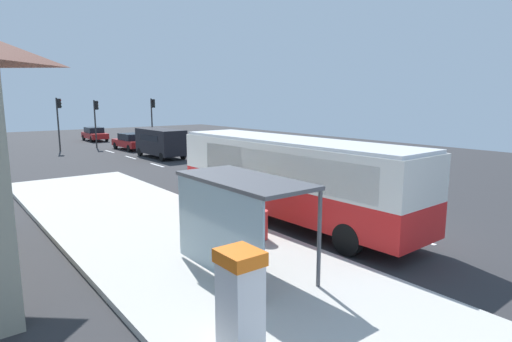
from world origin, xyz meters
name	(u,v)px	position (x,y,z in m)	size (l,w,h in m)	color
ground_plane	(188,176)	(0.00, 14.00, -0.02)	(56.00, 92.00, 0.04)	#2D2D30
sidewalk_platform	(192,252)	(-6.40, 2.00, 0.09)	(6.20, 30.00, 0.18)	beige
lane_stripe_seg_1	(405,236)	(0.25, -1.00, 0.01)	(0.16, 2.20, 0.01)	silver
lane_stripe_seg_2	(304,207)	(0.25, 4.00, 0.01)	(0.16, 2.20, 0.01)	silver
lane_stripe_seg_3	(238,188)	(0.25, 9.00, 0.01)	(0.16, 2.20, 0.01)	silver
lane_stripe_seg_4	(191,175)	(0.25, 14.00, 0.01)	(0.16, 2.20, 0.01)	silver
lane_stripe_seg_5	(157,165)	(0.25, 19.00, 0.01)	(0.16, 2.20, 0.01)	silver
lane_stripe_seg_6	(131,158)	(0.25, 24.00, 0.01)	(0.16, 2.20, 0.01)	silver
lane_stripe_seg_7	(110,151)	(0.25, 29.00, 0.01)	(0.16, 2.20, 0.01)	silver
bus	(289,175)	(-1.71, 2.83, 1.84)	(2.82, 11.08, 3.21)	red
white_van	(161,141)	(2.20, 22.47, 1.34)	(2.13, 5.25, 2.30)	black
sedan_near	(95,134)	(2.30, 39.89, 0.79)	(1.87, 4.41, 1.52)	#A51919
sedan_far	(131,141)	(2.30, 29.16, 0.79)	(2.05, 4.50, 1.52)	#A51919
ticket_machine	(240,302)	(-8.35, -3.22, 1.17)	(0.66, 0.76, 1.94)	silver
recycling_bin_red	(260,225)	(-4.20, 1.47, 0.66)	(0.52, 0.52, 0.95)	red
recycling_bin_green	(247,220)	(-4.20, 2.17, 0.66)	(0.52, 0.52, 0.95)	green
recycling_bin_orange	(235,215)	(-4.20, 2.87, 0.66)	(0.52, 0.52, 0.95)	orange
recycling_bin_blue	(224,211)	(-4.20, 3.57, 0.66)	(0.52, 0.52, 0.95)	blue
traffic_light_near_side	(153,114)	(5.50, 31.19, 3.16)	(0.49, 0.28, 4.74)	#2D2D2D
traffic_light_far_side	(59,116)	(-3.10, 31.99, 3.20)	(0.49, 0.28, 4.79)	#2D2D2D
traffic_light_median	(96,116)	(0.40, 32.79, 3.07)	(0.49, 0.28, 4.58)	#2D2D2D
bus_shelter	(234,202)	(-6.41, -0.24, 2.10)	(1.80, 4.00, 2.50)	#4C4C51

